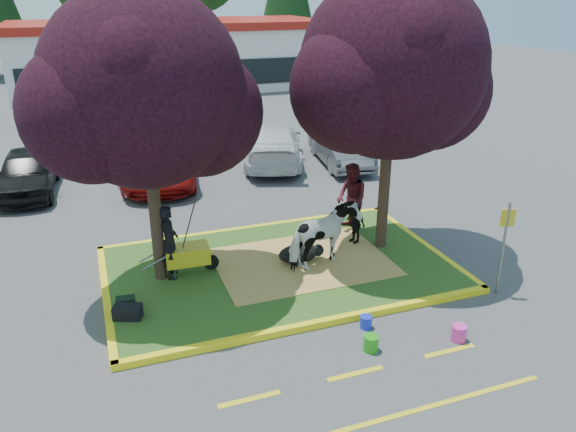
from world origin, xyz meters
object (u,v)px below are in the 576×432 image
object	(u,v)px
car_black	(27,172)
car_silver	(134,168)
wheelbarrow	(188,255)
bucket_green	(371,343)
bucket_blue	(366,322)
sign_post	(504,240)
bucket_pink	(459,333)
calf	(298,253)
cow	(324,236)
handler	(169,242)

from	to	relation	value
car_black	car_silver	bearing A→B (deg)	-2.28
wheelbarrow	bucket_green	bearing A→B (deg)	-53.33
bucket_green	bucket_blue	xyz separation A→B (m)	(0.27, 0.73, -0.02)
wheelbarrow	bucket_green	xyz separation A→B (m)	(2.73, -4.06, -0.47)
sign_post	bucket_pink	distance (m)	2.58
bucket_pink	car_silver	xyz separation A→B (m)	(-5.01, 11.85, 0.45)
wheelbarrow	car_black	size ratio (longest dim) A/B	0.43
bucket_pink	car_black	world-z (taller)	car_black
calf	bucket_pink	distance (m)	4.42
cow	handler	size ratio (longest dim) A/B	1.04
sign_post	car_black	distance (m)	15.10
bucket_pink	calf	bearing A→B (deg)	114.82
handler	sign_post	world-z (taller)	sign_post
wheelbarrow	bucket_blue	world-z (taller)	wheelbarrow
cow	calf	size ratio (longest dim) A/B	1.81
bucket_blue	handler	bearing A→B (deg)	135.88
sign_post	bucket_green	xyz separation A→B (m)	(-3.71, -0.96, -1.18)
car_silver	handler	bearing A→B (deg)	85.77
calf	sign_post	world-z (taller)	sign_post
bucket_green	sign_post	bearing A→B (deg)	14.49
calf	bucket_blue	xyz separation A→B (m)	(0.34, -2.98, -0.24)
sign_post	bucket_blue	size ratio (longest dim) A/B	8.26
bucket_green	car_silver	distance (m)	12.00
bucket_blue	bucket_green	bearing A→B (deg)	-110.43
handler	bucket_green	bearing A→B (deg)	-136.65
bucket_green	car_black	xyz separation A→B (m)	(-6.67, 11.91, 0.58)
car_black	sign_post	bearing A→B (deg)	-42.94
handler	bucket_green	xyz separation A→B (m)	(3.14, -4.03, -0.88)
sign_post	car_black	bearing A→B (deg)	153.51
calf	sign_post	distance (m)	4.77
bucket_green	bucket_pink	xyz separation A→B (m)	(1.79, -0.29, 0.00)
sign_post	bucket_blue	bearing A→B (deg)	-156.08
handler	car_black	size ratio (longest dim) A/B	0.41
calf	wheelbarrow	distance (m)	2.70
calf	wheelbarrow	size ratio (longest dim) A/B	0.56
bucket_green	car_silver	world-z (taller)	car_silver
sign_post	bucket_pink	world-z (taller)	sign_post
car_silver	bucket_pink	bearing A→B (deg)	108.06
bucket_pink	cow	bearing A→B (deg)	110.70
bucket_green	car_silver	xyz separation A→B (m)	(-3.22, 11.56, 0.45)
bucket_green	car_silver	size ratio (longest dim) A/B	0.09
wheelbarrow	bucket_pink	xyz separation A→B (m)	(4.52, -4.35, -0.47)
wheelbarrow	calf	bearing A→B (deg)	-4.73
bucket_green	bucket_pink	bearing A→B (deg)	-9.29
bucket_pink	bucket_blue	bearing A→B (deg)	146.08
bucket_pink	car_silver	size ratio (longest dim) A/B	0.09
calf	cow	bearing A→B (deg)	-38.77
bucket_green	bucket_pink	distance (m)	1.81
car_silver	cow	bearing A→B (deg)	109.01
cow	bucket_pink	bearing A→B (deg)	179.36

